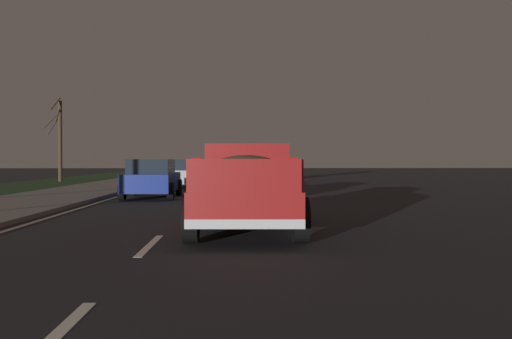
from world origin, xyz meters
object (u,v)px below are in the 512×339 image
Objects in this scene: sedan_green at (248,178)px; bare_tree_far at (59,138)px; sedan_white at (244,170)px; sedan_silver at (179,173)px; sedan_blue at (152,178)px; pickup_truck at (247,184)px.

sedan_green is 20.64m from bare_tree_far.
sedan_white is 1.00× the size of sedan_silver.
sedan_silver is 0.75× the size of bare_tree_far.
sedan_green is at bearing -180.00° from sedan_white.
sedan_blue is 7.52m from sedan_silver.
sedan_white is 0.76× the size of bare_tree_far.
sedan_white is at bearing 0.00° from sedan_green.
pickup_truck is 10.31m from sedan_green.
sedan_silver is at bearing 26.78° from sedan_green.
sedan_white is at bearing -23.59° from sedan_silver.
pickup_truck reaches higher than sedan_green.
pickup_truck is 25.73m from sedan_white.
sedan_white is (25.72, -0.21, -0.20)m from pickup_truck.
sedan_silver is 8.01m from sedan_green.
pickup_truck is at bearing -168.98° from sedan_silver.
sedan_white and sedan_silver have the same top height.
pickup_truck reaches higher than sedan_silver.
sedan_silver is at bearing -1.78° from sedan_blue.
sedan_blue is at bearing 178.22° from sedan_silver.
bare_tree_far is (0.55, 12.88, 2.25)m from sedan_white.
sedan_green is (0.36, -3.84, 0.00)m from sedan_blue.
bare_tree_far is at bearing 46.46° from sedan_silver.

